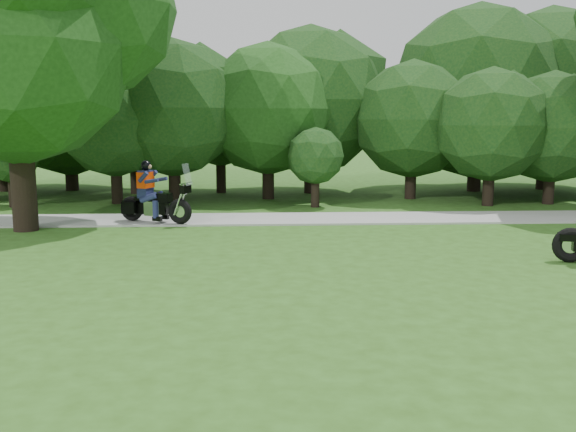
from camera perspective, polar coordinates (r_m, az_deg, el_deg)
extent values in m
plane|color=#2C4F16|center=(12.68, 15.75, -6.06)|extent=(100.00, 100.00, 0.00)
cube|color=gray|center=(20.25, 8.63, -0.18)|extent=(60.00, 2.20, 0.06)
cylinder|color=black|center=(25.27, 10.85, 3.31)|extent=(0.43, 0.43, 1.58)
sphere|color=black|center=(25.15, 11.00, 8.45)|extent=(4.53, 4.53, 4.53)
cylinder|color=black|center=(24.01, 17.39, 2.74)|extent=(0.40, 0.40, 1.56)
sphere|color=black|center=(23.89, 17.63, 7.74)|extent=(4.06, 4.06, 4.06)
cylinder|color=black|center=(30.15, 21.76, 3.93)|extent=(0.56, 0.56, 1.80)
sphere|color=black|center=(30.08, 22.12, 10.13)|extent=(7.27, 7.27, 7.27)
cylinder|color=black|center=(28.44, 16.24, 3.94)|extent=(0.57, 0.57, 1.80)
sphere|color=black|center=(28.36, 16.53, 10.54)|extent=(7.30, 7.30, 7.30)
cylinder|color=black|center=(27.20, -13.38, 3.84)|extent=(0.47, 0.47, 1.80)
sphere|color=black|center=(27.10, -13.58, 9.39)|extent=(5.32, 5.32, 5.32)
cylinder|color=black|center=(26.93, -5.98, 3.99)|extent=(0.40, 0.40, 1.80)
sphere|color=black|center=(26.83, -6.06, 8.73)|extent=(4.08, 4.08, 4.08)
cylinder|color=black|center=(24.78, -1.77, 3.61)|extent=(0.45, 0.45, 1.80)
sphere|color=#1A4212|center=(24.67, -1.80, 9.49)|extent=(5.05, 5.05, 5.05)
cylinder|color=black|center=(29.11, -18.69, 3.94)|extent=(0.54, 0.54, 1.80)
sphere|color=black|center=(29.03, -19.00, 10.10)|extent=(6.86, 6.86, 6.86)
cylinder|color=black|center=(24.41, -10.05, 3.39)|extent=(0.46, 0.46, 1.80)
sphere|color=black|center=(24.30, -10.21, 9.41)|extent=(5.11, 5.11, 5.11)
cylinder|color=black|center=(24.55, -23.27, 2.11)|extent=(0.30, 0.30, 1.19)
sphere|color=black|center=(24.45, -23.45, 4.99)|extent=(1.98, 1.98, 1.98)
cylinder|color=black|center=(24.25, -14.99, 3.05)|extent=(0.41, 0.41, 1.68)
sphere|color=black|center=(24.14, -15.20, 8.24)|extent=(4.16, 4.16, 4.16)
cylinder|color=black|center=(26.71, 1.99, 3.99)|extent=(0.51, 0.51, 1.80)
sphere|color=black|center=(26.62, 2.03, 10.20)|extent=(6.12, 6.12, 6.12)
cylinder|color=black|center=(22.56, 2.43, 2.24)|extent=(0.30, 0.30, 1.15)
sphere|color=black|center=(22.45, 2.45, 5.36)|extent=(2.01, 2.01, 2.01)
cylinder|color=black|center=(29.85, -23.92, 3.75)|extent=(0.55, 0.55, 1.80)
cylinder|color=black|center=(25.22, 22.18, 2.66)|extent=(0.40, 0.40, 1.47)
sphere|color=black|center=(25.10, 22.46, 7.31)|extent=(4.05, 4.05, 4.05)
cylinder|color=black|center=(19.27, -22.60, 4.97)|extent=(0.68, 0.68, 4.20)
sphere|color=#1A4212|center=(19.32, -23.13, 13.57)|extent=(6.40, 6.40, 6.40)
sphere|color=#1A4212|center=(19.72, -17.49, 17.28)|extent=(5.12, 5.12, 5.12)
torus|color=black|center=(15.40, 23.80, -2.37)|extent=(0.81, 0.38, 0.78)
torus|color=black|center=(19.82, -13.72, 0.65)|extent=(0.77, 0.49, 0.75)
torus|color=black|center=(18.94, -9.57, 0.40)|extent=(0.77, 0.49, 0.75)
cube|color=black|center=(19.46, -12.19, 0.71)|extent=(1.20, 0.71, 0.34)
cube|color=silver|center=(19.37, -11.78, 0.69)|extent=(0.62, 0.54, 0.43)
cube|color=black|center=(19.19, -11.14, 1.60)|extent=(0.64, 0.52, 0.28)
cube|color=black|center=(19.50, -12.55, 1.54)|extent=(0.65, 0.53, 0.11)
cylinder|color=silver|center=(18.86, -9.49, 1.52)|extent=(0.41, 0.21, 0.96)
cylinder|color=silver|center=(18.72, -9.05, 2.89)|extent=(0.31, 0.64, 0.04)
cube|color=black|center=(19.59, -13.98, 0.70)|extent=(0.46, 0.30, 0.36)
cube|color=black|center=(19.97, -13.22, 0.88)|extent=(0.46, 0.30, 0.36)
cube|color=navy|center=(19.48, -12.56, 1.97)|extent=(0.46, 0.50, 0.26)
cube|color=navy|center=(19.42, -12.55, 3.10)|extent=(0.43, 0.52, 0.60)
cube|color=#FF3B05|center=(19.42, -12.55, 3.16)|extent=(0.48, 0.57, 0.47)
sphere|color=black|center=(19.37, -12.51, 4.42)|extent=(0.30, 0.30, 0.30)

